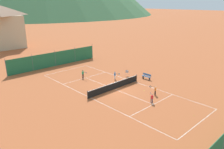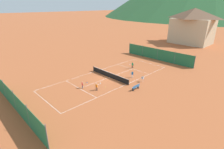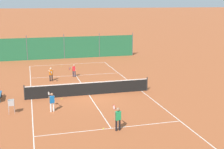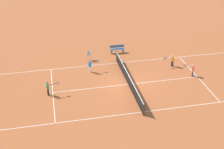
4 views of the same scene
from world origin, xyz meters
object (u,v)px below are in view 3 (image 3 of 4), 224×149
(player_far_service, at_px, (51,73))
(player_near_baseline, at_px, (118,117))
(player_far_baseline, at_px, (52,101))
(tennis_ball_by_net_left, at_px, (52,86))
(ball_hopper, at_px, (11,103))
(tennis_net, at_px, (89,88))
(tennis_ball_mid_court, at_px, (104,128))
(tennis_ball_near_corner, at_px, (62,99))
(tennis_ball_far_corner, at_px, (61,66))
(player_near_service, at_px, (74,70))

(player_far_service, height_order, player_near_baseline, player_near_baseline)
(player_far_baseline, distance_m, player_near_baseline, 4.99)
(tennis_ball_by_net_left, height_order, ball_hopper, ball_hopper)
(tennis_net, xyz_separation_m, tennis_ball_mid_court, (0.43, 6.38, -0.47))
(player_far_service, relative_size, tennis_ball_near_corner, 17.72)
(player_far_baseline, height_order, tennis_ball_mid_court, player_far_baseline)
(player_far_baseline, relative_size, tennis_ball_near_corner, 18.35)
(player_far_baseline, xyz_separation_m, tennis_ball_mid_court, (-2.45, 3.54, -0.67))
(tennis_net, bearing_deg, tennis_ball_near_corner, 13.86)
(tennis_ball_mid_court, height_order, tennis_ball_far_corner, same)
(tennis_ball_far_corner, distance_m, ball_hopper, 14.23)
(tennis_ball_mid_court, relative_size, tennis_ball_far_corner, 1.00)
(tennis_ball_mid_court, distance_m, ball_hopper, 6.18)
(player_far_service, bearing_deg, player_far_baseline, 86.18)
(player_far_service, relative_size, tennis_ball_by_net_left, 17.72)
(tennis_ball_by_net_left, bearing_deg, player_far_baseline, 85.56)
(tennis_ball_near_corner, distance_m, tennis_ball_by_net_left, 3.68)
(tennis_ball_mid_court, height_order, tennis_ball_near_corner, same)
(player_near_baseline, bearing_deg, tennis_ball_mid_court, -24.92)
(ball_hopper, bearing_deg, tennis_ball_far_corner, -108.05)
(player_far_baseline, bearing_deg, tennis_ball_far_corner, -98.24)
(player_far_baseline, height_order, tennis_ball_by_net_left, player_far_baseline)
(player_far_baseline, height_order, tennis_ball_far_corner, player_far_baseline)
(player_near_baseline, bearing_deg, player_far_service, -77.16)
(player_far_service, bearing_deg, tennis_ball_mid_court, 99.77)
(tennis_ball_mid_court, distance_m, tennis_ball_by_net_left, 9.75)
(player_far_baseline, bearing_deg, ball_hopper, -5.04)
(player_far_baseline, distance_m, tennis_ball_by_net_left, 6.06)
(tennis_ball_near_corner, relative_size, ball_hopper, 0.07)
(player_far_service, distance_m, tennis_ball_mid_court, 11.44)
(tennis_net, xyz_separation_m, tennis_ball_by_net_left, (2.42, -3.16, -0.47))
(player_far_baseline, distance_m, tennis_ball_far_corner, 13.89)
(player_near_service, xyz_separation_m, ball_hopper, (5.05, 8.59, -0.01))
(player_far_baseline, bearing_deg, tennis_net, -135.41)
(player_far_baseline, relative_size, ball_hopper, 1.36)
(tennis_ball_mid_court, bearing_deg, player_near_baseline, 155.08)
(tennis_ball_mid_court, xyz_separation_m, tennis_ball_far_corner, (0.46, -17.27, 0.00))
(player_near_service, distance_m, player_far_service, 2.38)
(player_near_service, relative_size, tennis_ball_near_corner, 17.14)
(player_far_baseline, relative_size, player_near_service, 1.07)
(tennis_net, xyz_separation_m, player_near_service, (0.25, -5.96, 0.16))
(tennis_net, bearing_deg, player_far_service, -64.09)
(player_near_baseline, height_order, tennis_ball_by_net_left, player_near_baseline)
(player_near_service, relative_size, player_near_baseline, 0.88)
(tennis_net, relative_size, player_near_service, 8.11)
(player_near_baseline, xyz_separation_m, tennis_ball_near_corner, (2.30, -6.21, -0.71))
(player_near_service, bearing_deg, tennis_ball_mid_court, 89.16)
(tennis_ball_by_net_left, bearing_deg, tennis_ball_far_corner, -101.15)
(player_near_service, height_order, player_far_service, player_far_service)
(player_near_service, height_order, tennis_ball_by_net_left, player_near_service)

